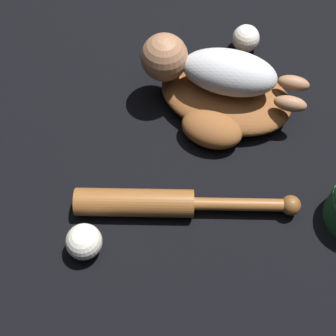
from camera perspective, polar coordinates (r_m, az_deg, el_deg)
ground_plane at (r=1.23m, az=7.41°, el=8.47°), size 6.00×6.00×0.00m
baseball_glove at (r=1.18m, az=6.68°, el=8.12°), size 0.36×0.31×0.07m
baby_figure at (r=1.12m, az=5.03°, el=12.06°), size 0.41×0.20×0.11m
baseball_bat at (r=1.02m, az=-1.01°, el=-4.30°), size 0.45×0.27×0.06m
baseball at (r=0.99m, az=-10.21°, el=-8.84°), size 0.08×0.08×0.08m
baseball_spare at (r=1.33m, az=9.46°, el=15.30°), size 0.07×0.07×0.07m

